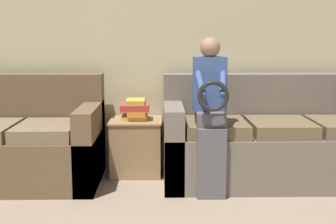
{
  "coord_description": "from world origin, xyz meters",
  "views": [
    {
      "loc": [
        -0.05,
        -1.2,
        1.27
      ],
      "look_at": [
        0.0,
        1.96,
        0.75
      ],
      "focal_mm": 50.0,
      "sensor_mm": 36.0,
      "label": 1
    }
  ],
  "objects_px": {
    "book_stack": "(135,110)",
    "couch_main": "(275,143)",
    "child_left_seated": "(210,109)",
    "side_shelf": "(136,146)",
    "couch_side": "(22,145)"
  },
  "relations": [
    {
      "from": "couch_side",
      "to": "side_shelf",
      "type": "distance_m",
      "value": 1.01
    },
    {
      "from": "side_shelf",
      "to": "child_left_seated",
      "type": "bearing_deg",
      "value": -42.09
    },
    {
      "from": "couch_side",
      "to": "book_stack",
      "type": "bearing_deg",
      "value": 13.18
    },
    {
      "from": "couch_main",
      "to": "child_left_seated",
      "type": "bearing_deg",
      "value": -150.54
    },
    {
      "from": "couch_side",
      "to": "child_left_seated",
      "type": "distance_m",
      "value": 1.68
    },
    {
      "from": "book_stack",
      "to": "side_shelf",
      "type": "bearing_deg",
      "value": 31.82
    },
    {
      "from": "child_left_seated",
      "to": "side_shelf",
      "type": "distance_m",
      "value": 0.94
    },
    {
      "from": "couch_side",
      "to": "side_shelf",
      "type": "xyz_separation_m",
      "value": [
        0.98,
        0.23,
        -0.07
      ]
    },
    {
      "from": "book_stack",
      "to": "couch_main",
      "type": "bearing_deg",
      "value": -9.88
    },
    {
      "from": "child_left_seated",
      "to": "couch_main",
      "type": "bearing_deg",
      "value": 29.46
    },
    {
      "from": "couch_main",
      "to": "book_stack",
      "type": "bearing_deg",
      "value": 170.12
    },
    {
      "from": "couch_main",
      "to": "book_stack",
      "type": "relative_size",
      "value": 6.76
    },
    {
      "from": "couch_side",
      "to": "side_shelf",
      "type": "height_order",
      "value": "couch_side"
    },
    {
      "from": "couch_side",
      "to": "child_left_seated",
      "type": "xyz_separation_m",
      "value": [
        1.6,
        -0.33,
        0.36
      ]
    },
    {
      "from": "child_left_seated",
      "to": "book_stack",
      "type": "xyz_separation_m",
      "value": [
        -0.62,
        0.56,
        -0.1
      ]
    }
  ]
}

